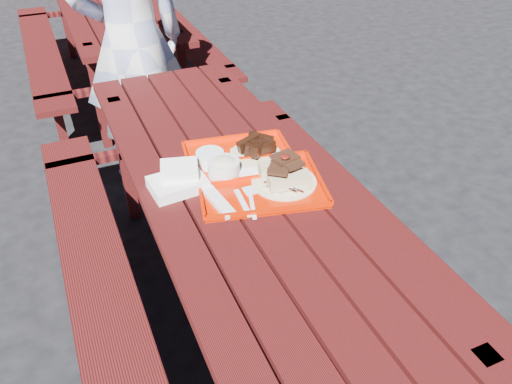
% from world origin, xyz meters
% --- Properties ---
extents(ground, '(60.00, 60.00, 0.00)m').
position_xyz_m(ground, '(0.00, 0.00, 0.00)').
color(ground, black).
rests_on(ground, ground).
extents(picnic_table_near, '(1.41, 2.40, 0.75)m').
position_xyz_m(picnic_table_near, '(-0.00, 0.00, 0.56)').
color(picnic_table_near, '#450F0D').
rests_on(picnic_table_near, ground).
extents(picnic_table_far, '(1.41, 2.40, 0.75)m').
position_xyz_m(picnic_table_far, '(-0.00, 2.80, 0.56)').
color(picnic_table_far, '#450F0D').
rests_on(picnic_table_far, ground).
extents(near_tray, '(0.54, 0.46, 0.15)m').
position_xyz_m(near_tray, '(0.07, -0.02, 0.79)').
color(near_tray, '#BD1900').
rests_on(near_tray, picnic_table_near).
extents(far_tray, '(0.48, 0.40, 0.07)m').
position_xyz_m(far_tray, '(0.06, 0.16, 0.77)').
color(far_tray, red).
rests_on(far_tray, picnic_table_near).
extents(white_cloth, '(0.22, 0.18, 0.08)m').
position_xyz_m(white_cloth, '(-0.22, 0.08, 0.79)').
color(white_cloth, white).
rests_on(white_cloth, picnic_table_near).
extents(person, '(0.67, 0.46, 1.76)m').
position_xyz_m(person, '(-0.10, 1.39, 0.88)').
color(person, '#93A2CE').
rests_on(person, ground).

